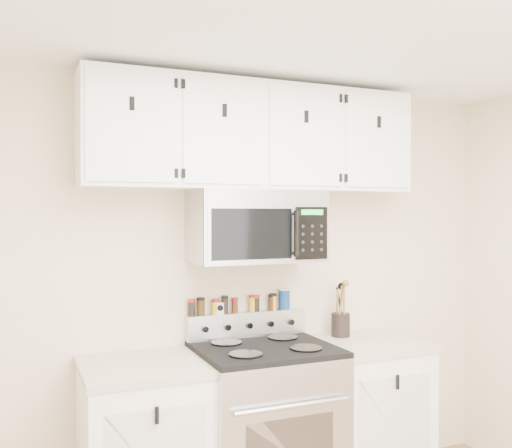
{
  "coord_description": "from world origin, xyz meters",
  "views": [
    {
      "loc": [
        -1.3,
        -1.51,
        1.7
      ],
      "look_at": [
        -0.05,
        1.45,
        1.64
      ],
      "focal_mm": 40.0,
      "sensor_mm": 36.0,
      "label": 1
    }
  ],
  "objects_px": {
    "range": "(265,427)",
    "salt_canister": "(284,299)",
    "utensil_crock": "(341,323)",
    "microwave": "(257,226)"
  },
  "relations": [
    {
      "from": "range",
      "to": "salt_canister",
      "type": "bearing_deg",
      "value": 47.76
    },
    {
      "from": "range",
      "to": "microwave",
      "type": "xyz_separation_m",
      "value": [
        0.0,
        0.13,
        1.14
      ]
    },
    {
      "from": "utensil_crock",
      "to": "range",
      "type": "bearing_deg",
      "value": -163.65
    },
    {
      "from": "utensil_crock",
      "to": "salt_canister",
      "type": "bearing_deg",
      "value": 163.11
    },
    {
      "from": "salt_canister",
      "to": "range",
      "type": "bearing_deg",
      "value": -132.24
    },
    {
      "from": "microwave",
      "to": "range",
      "type": "bearing_deg",
      "value": -90.23
    },
    {
      "from": "range",
      "to": "microwave",
      "type": "bearing_deg",
      "value": 89.77
    },
    {
      "from": "range",
      "to": "salt_canister",
      "type": "relative_size",
      "value": 8.52
    },
    {
      "from": "range",
      "to": "salt_canister",
      "type": "distance_m",
      "value": 0.78
    },
    {
      "from": "microwave",
      "to": "salt_canister",
      "type": "relative_size",
      "value": 5.89
    }
  ]
}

